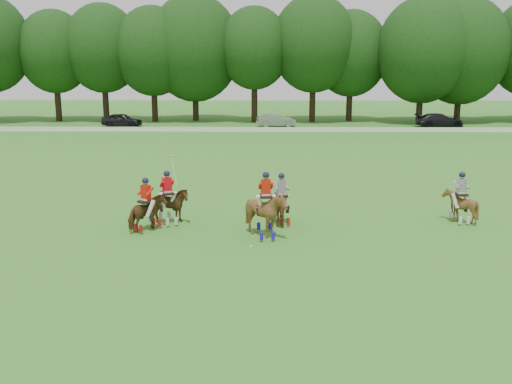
{
  "coord_description": "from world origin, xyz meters",
  "views": [
    {
      "loc": [
        1.15,
        -18.0,
        6.32
      ],
      "look_at": [
        0.81,
        4.2,
        1.4
      ],
      "focal_mm": 40.0,
      "sensor_mm": 36.0,
      "label": 1
    }
  ],
  "objects_px": {
    "car_right": "(439,120)",
    "polo_stripe_a": "(281,206)",
    "polo_ball": "(251,247)",
    "car_mid": "(276,120)",
    "polo_red_c": "(266,213)",
    "car_left": "(122,120)",
    "polo_stripe_b": "(460,205)",
    "polo_red_a": "(147,212)",
    "polo_red_b": "(168,205)"
  },
  "relations": [
    {
      "from": "polo_stripe_b",
      "to": "polo_ball",
      "type": "bearing_deg",
      "value": -157.55
    },
    {
      "from": "polo_red_b",
      "to": "car_right",
      "type": "bearing_deg",
      "value": 59.53
    },
    {
      "from": "car_left",
      "to": "car_right",
      "type": "bearing_deg",
      "value": -83.5
    },
    {
      "from": "car_left",
      "to": "polo_stripe_a",
      "type": "relative_size",
      "value": 2.01
    },
    {
      "from": "car_left",
      "to": "car_mid",
      "type": "bearing_deg",
      "value": -83.5
    },
    {
      "from": "polo_red_b",
      "to": "polo_red_a",
      "type": "bearing_deg",
      "value": -122.58
    },
    {
      "from": "polo_red_a",
      "to": "car_mid",
      "type": "bearing_deg",
      "value": 81.52
    },
    {
      "from": "polo_red_a",
      "to": "polo_red_b",
      "type": "relative_size",
      "value": 0.77
    },
    {
      "from": "car_right",
      "to": "polo_stripe_a",
      "type": "xyz_separation_m",
      "value": [
        -17.73,
        -37.95,
        0.02
      ]
    },
    {
      "from": "polo_red_a",
      "to": "polo_ball",
      "type": "relative_size",
      "value": 23.42
    },
    {
      "from": "car_right",
      "to": "polo_stripe_b",
      "type": "xyz_separation_m",
      "value": [
        -10.38,
        -37.64,
        0.02
      ]
    },
    {
      "from": "polo_stripe_a",
      "to": "car_left",
      "type": "bearing_deg",
      "value": 112.67
    },
    {
      "from": "car_left",
      "to": "polo_ball",
      "type": "xyz_separation_m",
      "value": [
        14.7,
        -41.16,
        -0.67
      ]
    },
    {
      "from": "car_right",
      "to": "polo_stripe_b",
      "type": "height_order",
      "value": "polo_stripe_b"
    },
    {
      "from": "car_right",
      "to": "polo_red_c",
      "type": "bearing_deg",
      "value": 153.48
    },
    {
      "from": "car_right",
      "to": "car_mid",
      "type": "bearing_deg",
      "value": 88.26
    },
    {
      "from": "polo_stripe_b",
      "to": "polo_ball",
      "type": "relative_size",
      "value": 23.48
    },
    {
      "from": "car_right",
      "to": "polo_red_a",
      "type": "bearing_deg",
      "value": 147.74
    },
    {
      "from": "polo_ball",
      "to": "polo_stripe_b",
      "type": "bearing_deg",
      "value": 22.45
    },
    {
      "from": "car_left",
      "to": "polo_ball",
      "type": "distance_m",
      "value": 43.71
    },
    {
      "from": "car_mid",
      "to": "polo_red_c",
      "type": "distance_m",
      "value": 39.79
    },
    {
      "from": "polo_red_b",
      "to": "polo_stripe_a",
      "type": "distance_m",
      "value": 4.63
    },
    {
      "from": "car_right",
      "to": "polo_stripe_b",
      "type": "distance_m",
      "value": 39.05
    },
    {
      "from": "car_left",
      "to": "car_mid",
      "type": "height_order",
      "value": "car_left"
    },
    {
      "from": "polo_red_c",
      "to": "car_left",
      "type": "bearing_deg",
      "value": 110.95
    },
    {
      "from": "car_mid",
      "to": "car_right",
      "type": "distance_m",
      "value": 17.2
    },
    {
      "from": "car_mid",
      "to": "polo_stripe_a",
      "type": "height_order",
      "value": "polo_stripe_a"
    },
    {
      "from": "car_right",
      "to": "polo_red_c",
      "type": "xyz_separation_m",
      "value": [
        -18.36,
        -39.77,
        0.2
      ]
    },
    {
      "from": "polo_stripe_a",
      "to": "car_right",
      "type": "bearing_deg",
      "value": 64.95
    },
    {
      "from": "car_right",
      "to": "polo_ball",
      "type": "relative_size",
      "value": 54.98
    },
    {
      "from": "car_right",
      "to": "polo_red_c",
      "type": "relative_size",
      "value": 1.99
    },
    {
      "from": "car_mid",
      "to": "polo_stripe_a",
      "type": "relative_size",
      "value": 1.95
    },
    {
      "from": "polo_red_a",
      "to": "polo_red_c",
      "type": "height_order",
      "value": "polo_red_c"
    },
    {
      "from": "car_left",
      "to": "polo_red_a",
      "type": "relative_size",
      "value": 2.0
    },
    {
      "from": "car_mid",
      "to": "polo_ball",
      "type": "distance_m",
      "value": 41.2
    },
    {
      "from": "polo_ball",
      "to": "polo_red_b",
      "type": "bearing_deg",
      "value": 137.82
    },
    {
      "from": "polo_red_c",
      "to": "polo_stripe_a",
      "type": "relative_size",
      "value": 1.18
    },
    {
      "from": "car_mid",
      "to": "polo_ball",
      "type": "height_order",
      "value": "car_mid"
    },
    {
      "from": "polo_red_a",
      "to": "polo_stripe_b",
      "type": "distance_m",
      "value": 12.72
    },
    {
      "from": "car_mid",
      "to": "polo_stripe_a",
      "type": "distance_m",
      "value": 37.95
    },
    {
      "from": "car_right",
      "to": "polo_ball",
      "type": "height_order",
      "value": "car_right"
    },
    {
      "from": "car_left",
      "to": "polo_red_c",
      "type": "distance_m",
      "value": 42.58
    },
    {
      "from": "car_right",
      "to": "car_left",
      "type": "bearing_deg",
      "value": 88.26
    },
    {
      "from": "car_mid",
      "to": "polo_red_c",
      "type": "height_order",
      "value": "polo_red_c"
    },
    {
      "from": "car_left",
      "to": "polo_red_c",
      "type": "bearing_deg",
      "value": -152.55
    },
    {
      "from": "polo_stripe_a",
      "to": "polo_ball",
      "type": "xyz_separation_m",
      "value": [
        -1.15,
        -3.21,
        -0.7
      ]
    },
    {
      "from": "polo_stripe_a",
      "to": "polo_stripe_b",
      "type": "height_order",
      "value": "polo_stripe_b"
    },
    {
      "from": "car_right",
      "to": "polo_stripe_a",
      "type": "relative_size",
      "value": 2.35
    },
    {
      "from": "car_mid",
      "to": "polo_red_b",
      "type": "bearing_deg",
      "value": 161.79
    },
    {
      "from": "car_left",
      "to": "car_right",
      "type": "xyz_separation_m",
      "value": [
        33.59,
        0.0,
        -0.0
      ]
    }
  ]
}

